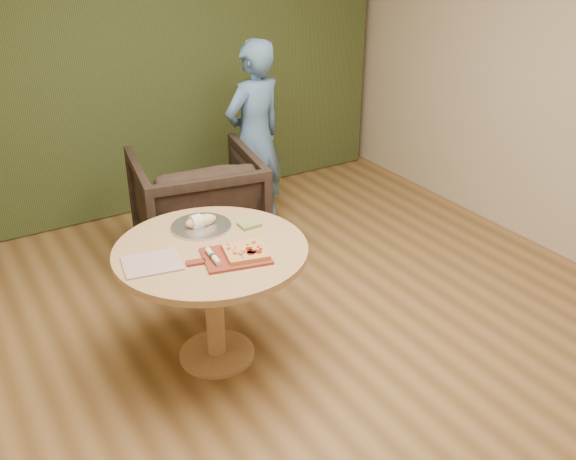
% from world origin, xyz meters
% --- Properties ---
extents(room_shell, '(5.04, 6.04, 2.84)m').
position_xyz_m(room_shell, '(0.00, 0.00, 1.40)').
color(room_shell, olive).
rests_on(room_shell, ground).
extents(curtain, '(4.80, 0.14, 2.78)m').
position_xyz_m(curtain, '(0.00, 2.90, 1.40)').
color(curtain, '#2B3719').
rests_on(curtain, ground).
extents(pedestal_table, '(1.09, 1.09, 0.75)m').
position_xyz_m(pedestal_table, '(-0.35, 0.59, 0.61)').
color(pedestal_table, tan).
rests_on(pedestal_table, ground).
extents(pizza_paddle, '(0.47, 0.35, 0.01)m').
position_xyz_m(pizza_paddle, '(-0.29, 0.42, 0.76)').
color(pizza_paddle, maroon).
rests_on(pizza_paddle, pedestal_table).
extents(flatbread_pizza, '(0.26, 0.26, 0.04)m').
position_xyz_m(flatbread_pizza, '(-0.23, 0.40, 0.78)').
color(flatbread_pizza, '#DF9B57').
rests_on(flatbread_pizza, pizza_paddle).
extents(cutlery_roll, '(0.04, 0.20, 0.03)m').
position_xyz_m(cutlery_roll, '(-0.40, 0.44, 0.78)').
color(cutlery_roll, silver).
rests_on(cutlery_roll, pizza_paddle).
extents(newspaper, '(0.34, 0.30, 0.01)m').
position_xyz_m(newspaper, '(-0.70, 0.58, 0.76)').
color(newspaper, silver).
rests_on(newspaper, pedestal_table).
extents(serving_tray, '(0.36, 0.36, 0.02)m').
position_xyz_m(serving_tray, '(-0.29, 0.84, 0.76)').
color(serving_tray, silver).
rests_on(serving_tray, pedestal_table).
extents(bread_roll, '(0.19, 0.09, 0.09)m').
position_xyz_m(bread_roll, '(-0.30, 0.84, 0.79)').
color(bread_roll, '#E3C28A').
rests_on(bread_roll, serving_tray).
extents(green_packet, '(0.12, 0.10, 0.02)m').
position_xyz_m(green_packet, '(-0.04, 0.72, 0.76)').
color(green_packet, '#5A6E31').
rests_on(green_packet, pedestal_table).
extents(armchair, '(1.02, 0.98, 0.92)m').
position_xyz_m(armchair, '(0.10, 1.82, 0.46)').
color(armchair, black).
rests_on(armchair, ground).
extents(person_standing, '(0.64, 0.50, 1.56)m').
position_xyz_m(person_standing, '(0.73, 2.05, 0.78)').
color(person_standing, '#476C9A').
rests_on(person_standing, ground).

